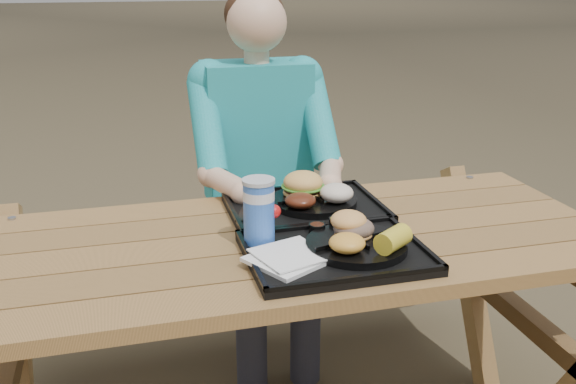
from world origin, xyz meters
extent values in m
cube|color=black|center=(0.08, -0.16, 0.76)|extent=(0.45, 0.35, 0.02)
cube|color=black|center=(0.10, 0.16, 0.76)|extent=(0.45, 0.35, 0.02)
cylinder|color=black|center=(0.14, -0.16, 0.78)|extent=(0.26, 0.26, 0.02)
cylinder|color=black|center=(0.13, 0.17, 0.78)|extent=(0.26, 0.26, 0.02)
cube|color=white|center=(-0.05, -0.19, 0.78)|extent=(0.22, 0.22, 0.02)
cylinder|color=blue|center=(-0.09, -0.06, 0.85)|extent=(0.08, 0.08, 0.16)
cylinder|color=black|center=(0.07, -0.04, 0.78)|extent=(0.04, 0.04, 0.03)
cylinder|color=#FFFB1C|center=(0.14, -0.04, 0.79)|extent=(0.06, 0.06, 0.03)
ellipsoid|color=gold|center=(0.09, -0.22, 0.81)|extent=(0.09, 0.09, 0.04)
cube|color=black|center=(-0.07, 0.17, 0.77)|extent=(0.05, 0.15, 0.01)
ellipsoid|color=#552111|center=(0.07, 0.11, 0.81)|extent=(0.09, 0.09, 0.04)
ellipsoid|color=#F1E0CC|center=(0.18, 0.13, 0.82)|extent=(0.10, 0.10, 0.06)
camera|label=1|loc=(-0.42, -1.56, 1.45)|focal=40.00mm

